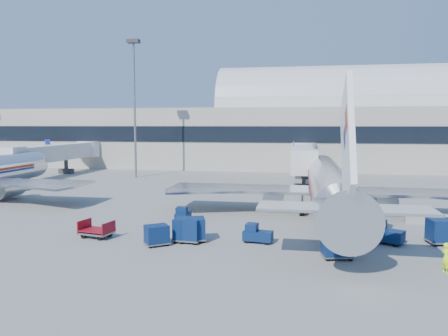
% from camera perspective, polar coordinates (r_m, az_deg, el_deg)
% --- Properties ---
extents(ground, '(260.00, 260.00, 0.00)m').
position_cam_1_polar(ground, '(40.45, -0.47, -6.89)').
color(ground, gray).
rests_on(ground, ground).
extents(terminal, '(170.00, 28.15, 21.00)m').
position_cam_1_polar(terminal, '(97.05, -2.31, 4.93)').
color(terminal, '#B2AA9E').
rests_on(terminal, ground).
extents(airliner_main, '(32.00, 37.26, 12.07)m').
position_cam_1_polar(airliner_main, '(43.80, 13.62, -2.19)').
color(airliner_main, silver).
rests_on(airliner_main, ground).
extents(jetbridge_near, '(4.40, 27.50, 6.25)m').
position_cam_1_polar(jetbridge_near, '(69.79, 10.37, 1.59)').
color(jetbridge_near, silver).
rests_on(jetbridge_near, ground).
extents(jetbridge_mid, '(4.40, 27.50, 6.25)m').
position_cam_1_polar(jetbridge_mid, '(81.28, -20.75, 1.88)').
color(jetbridge_mid, silver).
rests_on(jetbridge_mid, ground).
extents(mast_west, '(2.00, 1.20, 22.60)m').
position_cam_1_polar(mast_west, '(74.25, -11.64, 10.20)').
color(mast_west, slate).
rests_on(mast_west, ground).
extents(barrier_near, '(3.00, 0.55, 0.90)m').
position_cam_1_polar(barrier_near, '(43.02, 24.50, -6.04)').
color(barrier_near, '#9E9E96').
rests_on(barrier_near, ground).
extents(tug_lead, '(2.30, 1.36, 1.42)m').
position_cam_1_polar(tug_lead, '(33.17, 4.30, -8.58)').
color(tug_lead, '#0A1F4B').
rests_on(tug_lead, ground).
extents(tug_right, '(2.88, 2.33, 1.68)m').
position_cam_1_polar(tug_right, '(34.98, 20.17, -7.96)').
color(tug_right, '#0A1F4B').
rests_on(tug_right, ground).
extents(tug_left, '(1.16, 2.23, 1.43)m').
position_cam_1_polar(tug_left, '(40.00, -5.42, -6.10)').
color(tug_left, '#0A1F4B').
rests_on(tug_left, ground).
extents(cart_train_a, '(2.45, 2.14, 1.81)m').
position_cam_1_polar(cart_train_a, '(33.32, -4.24, -7.94)').
color(cart_train_a, '#0A1F4B').
rests_on(cart_train_a, ground).
extents(cart_train_b, '(2.19, 1.76, 1.80)m').
position_cam_1_polar(cart_train_b, '(33.17, -4.73, -8.02)').
color(cart_train_b, '#0A1F4B').
rests_on(cart_train_b, ground).
extents(cart_train_c, '(2.14, 2.06, 1.50)m').
position_cam_1_polar(cart_train_c, '(32.60, -8.77, -8.60)').
color(cart_train_c, '#0A1F4B').
rests_on(cart_train_c, ground).
extents(cart_solo_near, '(2.18, 1.82, 1.70)m').
position_cam_1_polar(cart_solo_near, '(30.14, 14.56, -9.71)').
color(cart_solo_near, '#0A1F4B').
rests_on(cart_solo_near, ground).
extents(cart_solo_far, '(2.36, 1.96, 1.87)m').
position_cam_1_polar(cart_solo_far, '(36.30, 26.69, -7.36)').
color(cart_solo_far, '#0A1F4B').
rests_on(cart_solo_far, ground).
extents(cart_open_red, '(2.72, 2.17, 0.65)m').
position_cam_1_polar(cart_open_red, '(35.89, -16.25, -7.99)').
color(cart_open_red, slate).
rests_on(cart_open_red, ground).
extents(ramp_worker, '(0.65, 0.78, 1.84)m').
position_cam_1_polar(ramp_worker, '(29.60, 27.03, -10.41)').
color(ramp_worker, '#C6FB1A').
rests_on(ramp_worker, ground).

